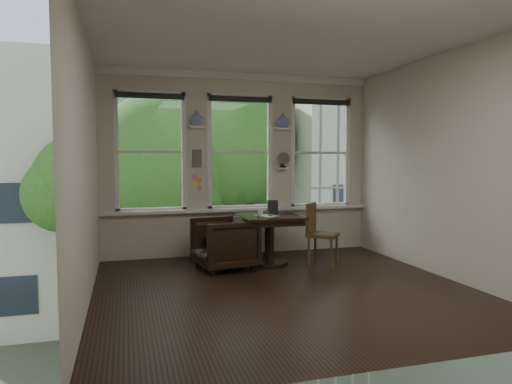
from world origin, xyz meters
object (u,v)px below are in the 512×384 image
object	(u,v)px
side_chair_right	(323,234)
laptop	(289,213)
mug	(260,213)
armchair_left	(224,243)
table	(269,240)

from	to	relation	value
side_chair_right	laptop	size ratio (longest dim) A/B	2.72
laptop	mug	distance (m)	0.51
armchair_left	laptop	xyz separation A→B (m)	(1.03, 0.12, 0.39)
laptop	mug	xyz separation A→B (m)	(-0.49, -0.11, 0.04)
side_chair_right	mug	bearing A→B (deg)	121.68
table	armchair_left	distance (m)	0.71
armchair_left	laptop	world-z (taller)	laptop
table	laptop	bearing A→B (deg)	8.24
table	mug	bearing A→B (deg)	-158.42
armchair_left	laptop	distance (m)	1.11
armchair_left	mug	distance (m)	0.69
table	mug	size ratio (longest dim) A/B	8.31
table	armchair_left	size ratio (longest dim) A/B	1.10
armchair_left	laptop	bearing A→B (deg)	87.23
side_chair_right	laptop	distance (m)	0.60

